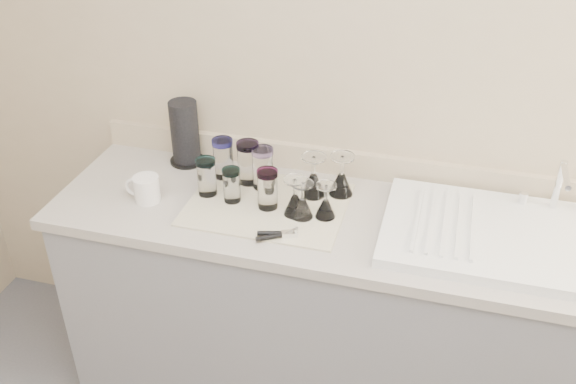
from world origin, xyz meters
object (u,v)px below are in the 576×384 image
(goblet_back_right, at_px, (341,181))
(tumbler_purple, at_px, (263,168))
(tumbler_cyan, at_px, (248,162))
(tumbler_blue, at_px, (232,185))
(goblet_extra, at_px, (302,205))
(tumbler_teal, at_px, (223,158))
(tumbler_magenta, at_px, (207,176))
(tumbler_lavender, at_px, (268,189))
(white_mug, at_px, (146,189))
(sink_unit, at_px, (511,237))
(goblet_back_left, at_px, (313,182))
(paper_towel_roll, at_px, (185,133))
(can_opener, at_px, (277,235))
(goblet_front_right, at_px, (326,206))
(goblet_front_left, at_px, (295,202))

(goblet_back_right, bearing_deg, tumbler_purple, -173.97)
(tumbler_cyan, xyz_separation_m, tumbler_blue, (-0.02, -0.14, -0.02))
(tumbler_purple, height_order, goblet_extra, tumbler_purple)
(tumbler_purple, xyz_separation_m, tumbler_blue, (-0.08, -0.12, -0.02))
(tumbler_teal, distance_m, tumbler_magenta, 0.13)
(tumbler_blue, xyz_separation_m, tumbler_lavender, (0.13, -0.01, 0.01))
(tumbler_blue, relative_size, white_mug, 0.97)
(tumbler_purple, distance_m, tumbler_magenta, 0.20)
(tumbler_teal, relative_size, tumbler_lavender, 1.06)
(tumbler_magenta, xyz_separation_m, white_mug, (-0.20, -0.09, -0.03))
(sink_unit, height_order, tumbler_cyan, sink_unit)
(tumbler_cyan, distance_m, tumbler_lavender, 0.19)
(tumbler_magenta, bearing_deg, goblet_back_left, 14.46)
(sink_unit, distance_m, goblet_extra, 0.69)
(paper_towel_roll, bearing_deg, can_opener, -39.34)
(can_opener, relative_size, white_mug, 1.02)
(goblet_front_right, distance_m, goblet_extra, 0.08)
(sink_unit, relative_size, goblet_front_left, 5.86)
(tumbler_purple, height_order, goblet_front_right, tumbler_purple)
(tumbler_magenta, distance_m, goblet_extra, 0.37)
(goblet_front_right, bearing_deg, can_opener, -128.22)
(goblet_back_left, bearing_deg, paper_towel_roll, 167.88)
(sink_unit, bearing_deg, goblet_back_left, 171.97)
(goblet_back_right, bearing_deg, tumbler_blue, -157.86)
(goblet_extra, bearing_deg, goblet_front_right, 15.92)
(tumbler_cyan, relative_size, goblet_extra, 1.22)
(tumbler_lavender, distance_m, goblet_front_right, 0.21)
(tumbler_blue, distance_m, white_mug, 0.31)
(tumbler_magenta, relative_size, tumbler_blue, 1.11)
(tumbler_teal, xyz_separation_m, goblet_back_left, (0.35, -0.04, -0.02))
(goblet_extra, xyz_separation_m, paper_towel_roll, (-0.54, 0.26, 0.07))
(goblet_extra, height_order, paper_towel_roll, paper_towel_roll)
(tumbler_cyan, xyz_separation_m, goblet_back_right, (0.35, 0.01, -0.03))
(tumbler_cyan, height_order, goblet_back_left, tumbler_cyan)
(tumbler_purple, bearing_deg, goblet_back_right, 6.03)
(tumbler_teal, xyz_separation_m, tumbler_lavender, (0.22, -0.16, -0.00))
(tumbler_cyan, xyz_separation_m, goblet_extra, (0.25, -0.17, -0.04))
(can_opener, xyz_separation_m, white_mug, (-0.52, 0.10, 0.03))
(tumbler_purple, xyz_separation_m, goblet_back_left, (0.19, -0.00, -0.03))
(tumbler_cyan, bearing_deg, goblet_back_left, -5.34)
(goblet_back_left, distance_m, goblet_back_right, 0.10)
(goblet_front_right, bearing_deg, paper_towel_roll, 158.57)
(tumbler_lavender, bearing_deg, goblet_back_left, 41.84)
(tumbler_blue, height_order, goblet_extra, goblet_extra)
(goblet_back_left, xyz_separation_m, goblet_extra, (-0.00, -0.15, -0.01))
(goblet_extra, bearing_deg, paper_towel_roll, 153.99)
(paper_towel_roll, bearing_deg, sink_unit, -9.84)
(tumbler_purple, xyz_separation_m, paper_towel_roll, (-0.35, 0.11, 0.04))
(tumbler_cyan, height_order, can_opener, tumbler_cyan)
(tumbler_purple, height_order, tumbler_magenta, tumbler_purple)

